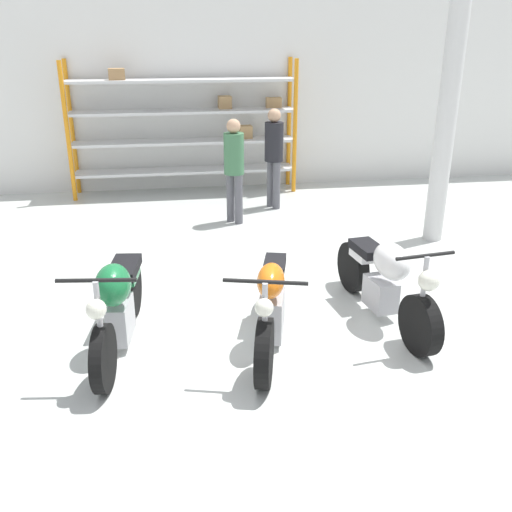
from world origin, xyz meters
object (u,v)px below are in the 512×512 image
at_px(motorcycle_white, 385,280).
at_px(person_browsing, 234,163).
at_px(person_near_rack, 274,150).
at_px(shelving_rack, 186,125).
at_px(motorcycle_green, 118,303).
at_px(motorcycle_orange, 271,303).

height_order(motorcycle_white, person_browsing, person_browsing).
distance_m(motorcycle_white, person_near_rack, 4.39).
relative_size(shelving_rack, person_near_rack, 2.45).
bearing_deg(motorcycle_green, motorcycle_orange, 92.18).
xyz_separation_m(shelving_rack, person_near_rack, (1.44, -1.27, -0.28)).
relative_size(motorcycle_orange, person_browsing, 1.27).
height_order(shelving_rack, person_browsing, shelving_rack).
height_order(motorcycle_green, motorcycle_white, motorcycle_green).
bearing_deg(shelving_rack, motorcycle_white, -71.57).
bearing_deg(motorcycle_orange, person_browsing, -166.50).
relative_size(motorcycle_green, motorcycle_white, 0.97).
xyz_separation_m(shelving_rack, person_browsing, (0.66, -2.01, -0.31)).
bearing_deg(person_browsing, motorcycle_green, 26.21).
bearing_deg(person_browsing, motorcycle_white, 67.70).
xyz_separation_m(motorcycle_orange, motorcycle_white, (1.29, 0.29, 0.05)).
bearing_deg(motorcycle_green, person_near_rack, 159.22).
height_order(motorcycle_orange, person_near_rack, person_near_rack).
height_order(motorcycle_green, person_browsing, person_browsing).
bearing_deg(motorcycle_green, shelving_rack, 177.90).
bearing_deg(person_browsing, shelving_rack, -112.54).
bearing_deg(person_near_rack, motorcycle_green, 37.27).
distance_m(motorcycle_green, person_near_rack, 5.11).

